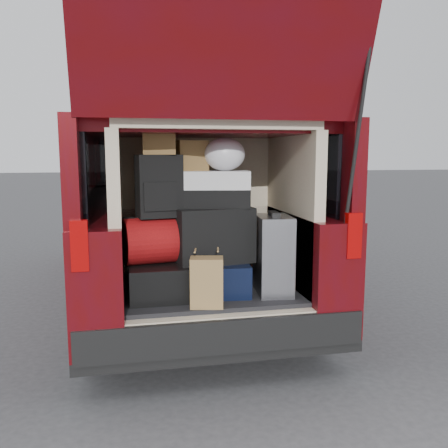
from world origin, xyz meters
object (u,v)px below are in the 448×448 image
Objects in this scene: navy_hardshell at (218,276)px; black_soft_case at (212,235)px; red_duffel at (160,240)px; kraft_bag at (207,282)px; black_hardshell at (159,278)px; silver_roller at (273,255)px; backpack at (159,186)px; twotone_duffel at (209,189)px.

black_soft_case is at bearing -153.80° from navy_hardshell.
red_duffel is (-0.42, -0.02, 0.29)m from navy_hardshell.
navy_hardshell is at bearing 78.89° from kraft_bag.
red_duffel is at bearing -70.08° from black_hardshell.
black_soft_case is at bearing -4.12° from black_hardshell.
backpack is (-0.80, 0.10, 0.50)m from silver_roller.
navy_hardshell is 1.20× the size of backpack.
silver_roller is 1.30× the size of backpack.
red_duffel is at bearing 178.54° from silver_roller.
silver_roller is 0.81m from red_duffel.
black_soft_case is (-0.04, -0.02, 0.31)m from navy_hardshell.
red_duffel is 0.37m from black_soft_case.
navy_hardshell is at bearing -5.85° from red_duffel.
black_hardshell is 1.06× the size of silver_roller.
twotone_duffel is at bearing 88.76° from kraft_bag.
black_hardshell reaches higher than navy_hardshell.
backpack is at bearing -115.68° from red_duffel.
backpack is (-0.28, 0.32, 0.61)m from kraft_bag.
navy_hardshell is 0.38m from kraft_bag.
twotone_duffel is at bearing 166.47° from silver_roller.
black_soft_case is (0.37, 0.00, 0.02)m from red_duffel.
silver_roller is at bearing -12.27° from navy_hardshell.
black_hardshell is 0.84m from silver_roller.
black_soft_case is (0.10, 0.33, 0.26)m from kraft_bag.
black_soft_case is at bearing -64.16° from twotone_duffel.
red_duffel reaches higher than black_hardshell.
kraft_bag is (0.28, -0.35, 0.05)m from black_hardshell.
red_duffel is 0.91× the size of black_soft_case.
red_duffel is at bearing -171.48° from navy_hardshell.
black_soft_case is at bearing -8.05° from red_duffel.
black_hardshell is 0.28m from red_duffel.
black_hardshell is at bearing 98.16° from backpack.
kraft_bag is at bearing -151.08° from silver_roller.
twotone_duffel is at bearing -0.37° from red_duffel.
silver_roller is 0.95m from backpack.
black_hardshell is at bearing -175.17° from navy_hardshell.
navy_hardshell is at bearing -19.46° from twotone_duffel.
kraft_bag is 0.58× the size of twotone_duffel.
silver_roller is (0.38, -0.12, 0.17)m from navy_hardshell.
black_hardshell is 0.43m from navy_hardshell.
kraft_bag is 0.49m from red_duffel.
navy_hardshell is 0.44m from silver_roller.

